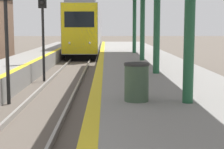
{
  "coord_description": "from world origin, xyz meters",
  "views": [
    {
      "loc": [
        1.92,
        -1.83,
        2.58
      ],
      "look_at": [
        2.29,
        21.75,
        -0.46
      ],
      "focal_mm": 60.0,
      "sensor_mm": 36.0,
      "label": 1
    }
  ],
  "objects_px": {
    "signal_far": "(43,17)",
    "signal_mid": "(6,13)",
    "train": "(86,29)",
    "trash_bin": "(137,82)"
  },
  "relations": [
    {
      "from": "train",
      "to": "trash_bin",
      "type": "height_order",
      "value": "train"
    },
    {
      "from": "signal_mid",
      "to": "trash_bin",
      "type": "height_order",
      "value": "signal_mid"
    },
    {
      "from": "signal_mid",
      "to": "trash_bin",
      "type": "distance_m",
      "value": 5.81
    },
    {
      "from": "train",
      "to": "signal_far",
      "type": "bearing_deg",
      "value": -93.01
    },
    {
      "from": "train",
      "to": "signal_far",
      "type": "relative_size",
      "value": 4.54
    },
    {
      "from": "train",
      "to": "signal_far",
      "type": "xyz_separation_m",
      "value": [
        -1.01,
        -19.27,
        0.72
      ]
    },
    {
      "from": "signal_mid",
      "to": "signal_far",
      "type": "xyz_separation_m",
      "value": [
        0.32,
        5.23,
        0.0
      ]
    },
    {
      "from": "signal_far",
      "to": "signal_mid",
      "type": "bearing_deg",
      "value": -93.47
    },
    {
      "from": "train",
      "to": "trash_bin",
      "type": "distance_m",
      "value": 28.55
    },
    {
      "from": "train",
      "to": "signal_far",
      "type": "height_order",
      "value": "train"
    }
  ]
}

